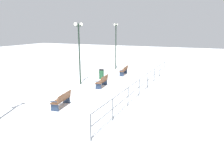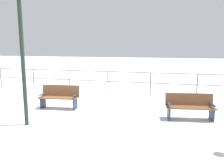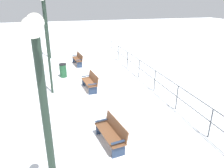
{
  "view_description": "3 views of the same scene",
  "coord_description": "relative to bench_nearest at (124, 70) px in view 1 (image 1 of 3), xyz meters",
  "views": [
    {
      "loc": [
        -7.53,
        14.73,
        4.44
      ],
      "look_at": [
        -2.04,
        2.26,
        0.96
      ],
      "focal_mm": 34.98,
      "sensor_mm": 36.0,
      "label": 1
    },
    {
      "loc": [
        7.84,
        4.22,
        2.48
      ],
      "look_at": [
        -1.57,
        1.82,
        0.84
      ],
      "focal_mm": 36.35,
      "sensor_mm": 36.0,
      "label": 2
    },
    {
      "loc": [
        1.61,
        10.97,
        4.69
      ],
      "look_at": [
        -0.81,
        2.26,
        1.12
      ],
      "focal_mm": 34.71,
      "sensor_mm": 36.0,
      "label": 3
    }
  ],
  "objects": [
    {
      "name": "ground_plane",
      "position": [
        0.17,
        4.97,
        -0.47
      ],
      "size": [
        80.0,
        80.0,
        0.0
      ],
      "primitive_type": "plane",
      "color": "white",
      "rests_on": "ground"
    },
    {
      "name": "lamppost_middle",
      "position": [
        2.0,
        4.86,
        2.91
      ],
      "size": [
        0.28,
        1.1,
        4.89
      ],
      "color": "#1E2D23",
      "rests_on": "ground"
    },
    {
      "name": "trash_bin",
      "position": [
        1.26,
        2.47,
        -0.03
      ],
      "size": [
        0.46,
        0.46,
        0.88
      ],
      "color": "#1E4C2D",
      "rests_on": "ground"
    },
    {
      "name": "waterfront_railing",
      "position": [
        -3.36,
        4.97,
        0.32
      ],
      "size": [
        0.05,
        15.57,
        1.17
      ],
      "color": "#4C5156",
      "rests_on": "ground"
    },
    {
      "name": "bench_second",
      "position": [
        -0.06,
        4.96,
        -0.01
      ],
      "size": [
        0.72,
        1.6,
        0.91
      ],
      "rotation": [
        0.0,
        0.0,
        0.1
      ],
      "color": "brown",
      "rests_on": "ground"
    },
    {
      "name": "bench_third",
      "position": [
        0.12,
        9.92,
        -0.02
      ],
      "size": [
        0.8,
        1.68,
        0.86
      ],
      "rotation": [
        0.0,
        0.0,
        0.15
      ],
      "color": "brown",
      "rests_on": "ground"
    },
    {
      "name": "lamppost_near",
      "position": [
        2.0,
        -2.6,
        2.68
      ],
      "size": [
        0.22,
        0.94,
        4.97
      ],
      "color": "#1E2D23",
      "rests_on": "ground"
    },
    {
      "name": "bench_nearest",
      "position": [
        0.0,
        0.0,
        0.0
      ],
      "size": [
        0.65,
        1.72,
        0.86
      ],
      "rotation": [
        0.0,
        0.0,
        0.1
      ],
      "color": "brown",
      "rests_on": "ground"
    }
  ]
}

